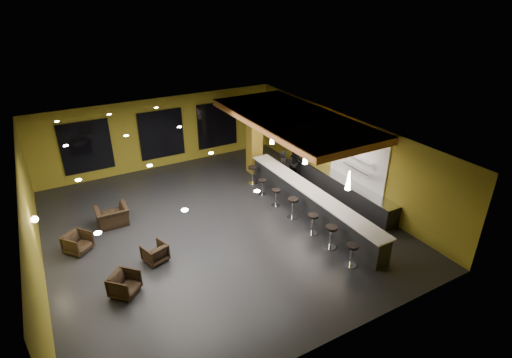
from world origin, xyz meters
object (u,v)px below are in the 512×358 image
armchair_a (125,284)px  bar_stool_5 (262,185)px  staff_a (284,167)px  armchair_b (155,253)px  pendant_2 (272,136)px  bar_stool_1 (331,234)px  pendant_1 (305,156)px  bar_stool_3 (293,206)px  pendant_0 (349,180)px  armchair_c (78,243)px  bar_stool_2 (313,222)px  staff_c (297,157)px  bar_stool_4 (276,195)px  prep_counter (341,188)px  bar_counter (310,202)px  bar_stool_0 (352,252)px  column (254,138)px  armchair_d (112,216)px  staff_b (295,164)px  bar_stool_6 (253,173)px

armchair_a → bar_stool_5: bearing=-18.1°
staff_a → armchair_b: size_ratio=2.22×
pendant_2 → bar_stool_1: bearing=-98.3°
pendant_1 → pendant_2: size_ratio=1.00×
bar_stool_3 → bar_stool_5: bearing=91.4°
pendant_0 → armchair_c: 9.54m
bar_stool_1 → bar_stool_2: 1.01m
staff_c → bar_stool_4: 3.28m
armchair_a → armchair_c: armchair_c is taller
prep_counter → armchair_b: 8.36m
bar_counter → bar_stool_0: 3.46m
bar_counter → bar_stool_2: bar_counter is taller
prep_counter → bar_stool_2: 3.28m
bar_counter → column: (0.00, 4.60, 1.25)m
prep_counter → armchair_a: size_ratio=7.77×
armchair_d → bar_stool_1: bar_stool_1 is taller
staff_c → bar_stool_2: 5.13m
armchair_d → bar_stool_1: 8.24m
bar_stool_1 → bar_stool_4: bar_stool_1 is taller
armchair_a → bar_stool_3: (6.78, 1.14, 0.20)m
bar_stool_0 → bar_stool_2: 2.14m
staff_c → armchair_d: size_ratio=1.59×
bar_stool_0 → bar_stool_5: 5.70m
pendant_2 → bar_stool_3: bearing=-105.3°
prep_counter → staff_c: 2.86m
prep_counter → pendant_1: bearing=180.0°
bar_stool_1 → bar_stool_5: size_ratio=1.19×
armchair_c → bar_stool_5: size_ratio=1.08×
armchair_c → bar_counter: bearing=-52.0°
bar_stool_0 → bar_stool_5: bar_stool_0 is taller
pendant_0 → prep_counter: bearing=51.3°
column → bar_stool_3: (-0.81, -4.55, -1.20)m
bar_counter → pendant_0: size_ratio=11.43×
armchair_b → armchair_c: armchair_c is taller
column → staff_b: bearing=-53.1°
armchair_a → bar_stool_6: 8.27m
pendant_1 → bar_stool_6: (-0.70, 3.00, -1.81)m
armchair_a → bar_stool_6: size_ratio=0.91×
pendant_1 → staff_a: 2.87m
staff_b → bar_stool_4: 2.76m
bar_stool_5 → pendant_0: bearing=-78.7°
armchair_c → pendant_1: bearing=-48.7°
bar_stool_5 → armchair_a: bearing=-153.1°
column → bar_stool_1: (-0.76, -6.84, -1.20)m
staff_c → bar_stool_2: (-2.39, -4.52, -0.41)m
armchair_d → bar_stool_5: bearing=174.4°
bar_counter → armchair_d: bar_counter is taller
armchair_c → bar_stool_3: (7.69, -1.79, 0.20)m
bar_stool_0 → armchair_b: bearing=148.5°
prep_counter → bar_stool_4: prep_counter is taller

